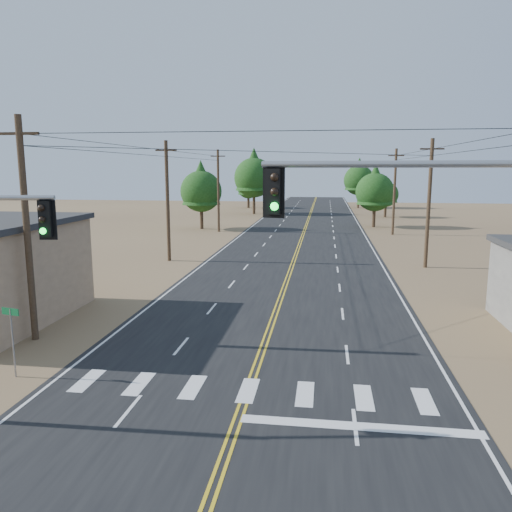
# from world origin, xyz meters

# --- Properties ---
(road) EXTENTS (15.00, 200.00, 0.02)m
(road) POSITION_xyz_m (0.00, 30.00, 0.01)
(road) COLOR black
(road) RESTS_ON ground
(utility_pole_left_near) EXTENTS (1.80, 0.30, 10.00)m
(utility_pole_left_near) POSITION_xyz_m (-10.50, 12.00, 5.12)
(utility_pole_left_near) COLOR #4C3826
(utility_pole_left_near) RESTS_ON ground
(utility_pole_left_mid) EXTENTS (1.80, 0.30, 10.00)m
(utility_pole_left_mid) POSITION_xyz_m (-10.50, 32.00, 5.12)
(utility_pole_left_mid) COLOR #4C3826
(utility_pole_left_mid) RESTS_ON ground
(utility_pole_left_far) EXTENTS (1.80, 0.30, 10.00)m
(utility_pole_left_far) POSITION_xyz_m (-10.50, 52.00, 5.12)
(utility_pole_left_far) COLOR #4C3826
(utility_pole_left_far) RESTS_ON ground
(utility_pole_right_mid) EXTENTS (1.80, 0.30, 10.00)m
(utility_pole_right_mid) POSITION_xyz_m (10.50, 32.00, 5.12)
(utility_pole_right_mid) COLOR #4C3826
(utility_pole_right_mid) RESTS_ON ground
(utility_pole_right_far) EXTENTS (1.80, 0.30, 10.00)m
(utility_pole_right_far) POSITION_xyz_m (10.50, 52.00, 5.12)
(utility_pole_right_far) COLOR #4C3826
(utility_pole_right_far) RESTS_ON ground
(signal_mast_right) EXTENTS (7.31, 1.50, 8.05)m
(signal_mast_right) POSITION_xyz_m (5.87, 4.36, 5.50)
(signal_mast_right) COLOR gray
(signal_mast_right) RESTS_ON ground
(street_sign) EXTENTS (0.78, 0.21, 2.67)m
(street_sign) POSITION_xyz_m (-8.85, 8.00, 1.79)
(street_sign) COLOR gray
(street_sign) RESTS_ON ground
(tree_left_near) EXTENTS (5.28, 5.28, 8.80)m
(tree_left_near) POSITION_xyz_m (-13.28, 54.47, 5.38)
(tree_left_near) COLOR #3F2D1E
(tree_left_near) RESTS_ON ground
(tree_left_mid) EXTENTS (6.75, 6.75, 11.25)m
(tree_left_mid) POSITION_xyz_m (-9.66, 77.00, 6.88)
(tree_left_mid) COLOR #3F2D1E
(tree_left_mid) RESTS_ON ground
(tree_left_far) EXTENTS (4.46, 4.46, 7.43)m
(tree_left_far) POSITION_xyz_m (-12.65, 90.02, 4.54)
(tree_left_far) COLOR #3F2D1E
(tree_left_far) RESTS_ON ground
(tree_right_near) EXTENTS (5.06, 5.06, 8.44)m
(tree_right_near) POSITION_xyz_m (9.00, 59.74, 5.16)
(tree_right_near) COLOR #3F2D1E
(tree_right_near) RESTS_ON ground
(tree_right_mid) EXTENTS (3.98, 3.98, 6.63)m
(tree_right_mid) POSITION_xyz_m (12.11, 74.09, 4.05)
(tree_right_mid) COLOR #3F2D1E
(tree_right_mid) RESTS_ON ground
(tree_right_far) EXTENTS (5.92, 5.92, 9.87)m
(tree_right_far) POSITION_xyz_m (9.00, 93.24, 6.04)
(tree_right_far) COLOR #3F2D1E
(tree_right_far) RESTS_ON ground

